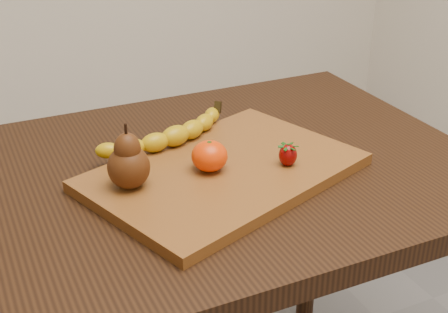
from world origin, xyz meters
name	(u,v)px	position (x,y,z in m)	size (l,w,h in m)	color
table	(201,215)	(0.00, 0.00, 0.66)	(1.00, 0.70, 0.76)	black
cutting_board	(224,172)	(0.02, -0.05, 0.77)	(0.45, 0.30, 0.02)	brown
banana	(175,136)	(-0.02, 0.07, 0.80)	(0.24, 0.06, 0.04)	#C9A109
pear	(128,156)	(-0.14, -0.04, 0.83)	(0.07, 0.07, 0.11)	#4B240C
mandarin	(210,156)	(0.00, -0.05, 0.81)	(0.06, 0.06, 0.05)	#F23A02
strawberry	(288,154)	(0.13, -0.09, 0.80)	(0.03, 0.03, 0.04)	#7B0303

